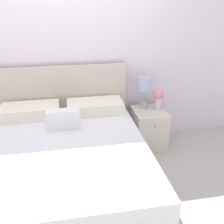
# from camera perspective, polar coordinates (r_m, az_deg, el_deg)

# --- Properties ---
(ground_plane) EXTENTS (12.00, 12.00, 0.00)m
(ground_plane) POSITION_cam_1_polar(r_m,az_deg,el_deg) (3.74, -9.92, -6.49)
(ground_plane) COLOR #BCB7B2
(wall_back) EXTENTS (8.00, 0.06, 2.60)m
(wall_back) POSITION_cam_1_polar(r_m,az_deg,el_deg) (3.35, -11.56, 13.69)
(wall_back) COLOR white
(wall_back) RESTS_ON ground_plane
(bed) EXTENTS (1.65, 1.95, 1.09)m
(bed) POSITION_cam_1_polar(r_m,az_deg,el_deg) (2.82, -9.94, -10.45)
(bed) COLOR beige
(bed) RESTS_ON ground_plane
(nightstand) EXTENTS (0.41, 0.49, 0.50)m
(nightstand) POSITION_cam_1_polar(r_m,az_deg,el_deg) (3.55, 7.99, -3.44)
(nightstand) COLOR silver
(nightstand) RESTS_ON ground_plane
(table_lamp) EXTENTS (0.18, 0.18, 0.42)m
(table_lamp) POSITION_cam_1_polar(r_m,az_deg,el_deg) (3.42, 7.03, 5.45)
(table_lamp) COLOR #A8B2BC
(table_lamp) RESTS_ON nightstand
(flower_vase) EXTENTS (0.15, 0.15, 0.29)m
(flower_vase) POSITION_cam_1_polar(r_m,az_deg,el_deg) (3.46, 10.12, 3.48)
(flower_vase) COLOR silver
(flower_vase) RESTS_ON nightstand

